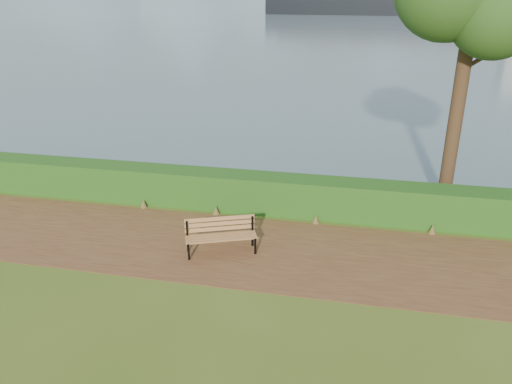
# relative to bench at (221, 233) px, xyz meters

# --- Properties ---
(ground) EXTENTS (140.00, 140.00, 0.00)m
(ground) POSITION_rel_bench_xyz_m (0.41, -0.11, -0.47)
(ground) COLOR #46601B
(ground) RESTS_ON ground
(path) EXTENTS (40.00, 3.40, 0.01)m
(path) POSITION_rel_bench_xyz_m (0.41, 0.19, -0.46)
(path) COLOR brown
(path) RESTS_ON ground
(hedge) EXTENTS (32.00, 0.85, 1.00)m
(hedge) POSITION_rel_bench_xyz_m (0.41, 2.49, 0.03)
(hedge) COLOR #154614
(hedge) RESTS_ON ground
(water) EXTENTS (700.00, 510.00, 0.00)m
(water) POSITION_rel_bench_xyz_m (0.41, 259.89, -0.46)
(water) COLOR #3F5965
(water) RESTS_ON ground
(bench) EXTENTS (1.68, 1.04, 0.81)m
(bench) POSITION_rel_bench_xyz_m (0.00, 0.00, 0.00)
(bench) COLOR black
(bench) RESTS_ON ground
(cargo_ship) EXTENTS (72.07, 15.00, 21.73)m
(cargo_ship) POSITION_rel_bench_xyz_m (17.79, 116.20, 2.77)
(cargo_ship) COLOR black
(cargo_ship) RESTS_ON ground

